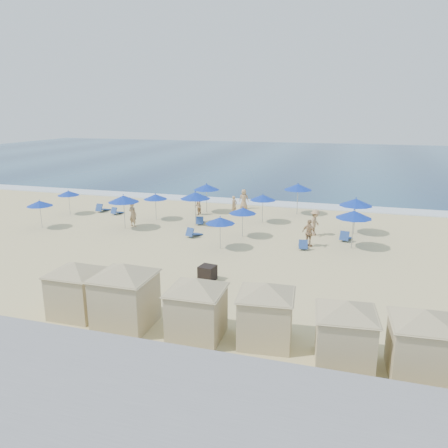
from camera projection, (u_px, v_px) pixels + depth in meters
The scene contains 35 objects.
ground at pixel (211, 255), 26.03m from camera, with size 160.00×160.00×0.00m, color beige.
ocean at pixel (311, 159), 76.92m from camera, with size 160.00×80.00×0.06m, color navy.
surf_line at pixel (265, 203), 40.36m from camera, with size 160.00×2.50×0.08m, color white.
seawall at pixel (71, 369), 13.38m from camera, with size 160.00×6.10×1.22m.
trash_bin at pixel (207, 273), 22.03m from camera, with size 0.76×0.76×0.76m, color black.
cabana_0 at pixel (76, 282), 18.05m from camera, with size 4.09×4.09×2.56m.
cabana_1 at pixel (125, 287), 17.09m from camera, with size 4.58×4.58×2.87m.
cabana_2 at pixel (197, 300), 16.22m from camera, with size 4.17×4.17×2.62m.
cabana_3 at pixel (266, 305), 15.86m from camera, with size 4.11×4.11×2.59m.
cabana_4 at pixel (346, 324), 14.45m from camera, with size 4.05×4.05×2.56m.
cabana_5 at pixel (422, 334), 13.80m from camera, with size 4.09×4.09×2.57m.
umbrella_0 at pixel (68, 193), 35.84m from camera, with size 1.79×1.79×2.03m.
umbrella_1 at pixel (40, 203), 31.55m from camera, with size 1.85×1.85×2.11m.
umbrella_2 at pixel (155, 197), 33.96m from camera, with size 1.86×1.86×2.12m.
umbrella_3 at pixel (123, 199), 31.24m from camera, with size 2.24×2.24×2.55m.
umbrella_4 at pixel (206, 187), 36.31m from camera, with size 2.20×2.20×2.51m.
umbrella_5 at pixel (195, 195), 32.36m from camera, with size 2.26×2.26×2.58m.
umbrella_6 at pixel (220, 220), 26.72m from camera, with size 1.84×1.84×2.09m.
umbrella_7 at pixel (263, 197), 33.00m from camera, with size 2.00×2.00×2.27m.
umbrella_8 at pixel (243, 211), 29.22m from camera, with size 1.86×1.86×2.12m.
umbrella_9 at pixel (298, 187), 35.67m from camera, with size 2.32×2.32×2.64m.
umbrella_10 at pixel (356, 202), 29.92m from camera, with size 2.28×2.28×2.59m.
umbrella_11 at pixel (354, 214), 26.68m from camera, with size 2.21×2.21×2.51m.
beach_chair_0 at pixel (102, 209), 37.08m from camera, with size 0.78×1.42×0.74m.
beach_chair_1 at pixel (117, 212), 36.14m from camera, with size 0.75×1.26×0.65m.
beach_chair_2 at pixel (200, 221), 32.95m from camera, with size 0.85×1.32×0.67m.
beach_chair_3 at pixel (193, 233), 29.69m from camera, with size 0.94×1.38×0.70m.
beach_chair_4 at pixel (303, 245), 27.09m from camera, with size 0.71×1.27×0.66m.
beach_chair_5 at pixel (345, 237), 28.79m from camera, with size 0.84×1.41×0.73m.
beachgoer_0 at pixel (133, 214), 32.19m from camera, with size 0.66×0.43×1.82m, color tan.
beachgoer_1 at pixel (197, 205), 35.81m from camera, with size 0.76×0.60×1.57m, color tan.
beachgoer_2 at pixel (309, 233), 27.41m from camera, with size 1.03×0.43×1.75m, color tan.
beachgoer_3 at pixel (315, 223), 29.83m from camera, with size 1.17×0.67×1.82m, color tan.
beachgoer_4 at pixel (244, 199), 38.04m from camera, with size 0.84×0.55×1.72m, color tan.
beachgoer_5 at pixel (234, 205), 35.86m from camera, with size 0.57×0.37×1.56m, color tan.
Camera 1 is at (7.96, -23.42, 8.33)m, focal length 35.00 mm.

